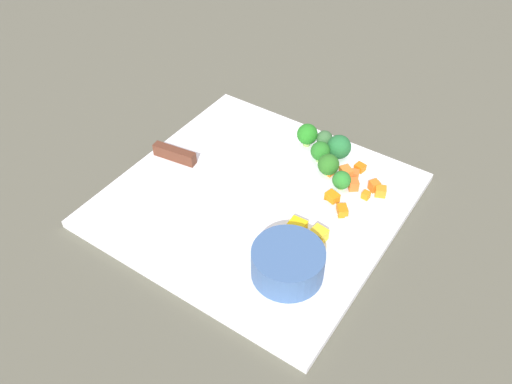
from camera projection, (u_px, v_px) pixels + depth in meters
ground_plane at (256, 203)px, 0.80m from camera, size 4.00×4.00×0.00m
cutting_board at (256, 200)px, 0.79m from camera, size 0.40×0.39×0.01m
prep_bowl at (288, 263)px, 0.67m from camera, size 0.09×0.09×0.04m
chef_knife at (219, 168)px, 0.83m from camera, size 0.36×0.07×0.02m
carrot_dice_0 at (346, 173)px, 0.82m from camera, size 0.02×0.02×0.02m
carrot_dice_1 at (342, 211)px, 0.76m from camera, size 0.02×0.02×0.01m
carrot_dice_2 at (353, 184)px, 0.80m from camera, size 0.02×0.02×0.02m
carrot_dice_3 at (360, 167)px, 0.83m from camera, size 0.02×0.02×0.01m
carrot_dice_4 at (366, 195)px, 0.78m from camera, size 0.01×0.01×0.01m
carrot_dice_5 at (355, 174)px, 0.82m from camera, size 0.02×0.02×0.01m
carrot_dice_6 at (332, 197)px, 0.78m from camera, size 0.02×0.02×0.01m
carrot_dice_7 at (374, 186)px, 0.80m from camera, size 0.02×0.02×0.02m
carrot_dice_8 at (381, 191)px, 0.79m from camera, size 0.02×0.02×0.01m
carrot_dice_9 at (329, 171)px, 0.82m from camera, size 0.01×0.01×0.01m
pepper_dice_0 at (302, 237)px, 0.72m from camera, size 0.02×0.02×0.01m
pepper_dice_1 at (319, 235)px, 0.72m from camera, size 0.02×0.02×0.02m
pepper_dice_2 at (317, 245)px, 0.71m from camera, size 0.02×0.02×0.01m
pepper_dice_3 at (292, 234)px, 0.72m from camera, size 0.02×0.02×0.02m
pepper_dice_4 at (297, 227)px, 0.73m from camera, size 0.02×0.03×0.02m
broccoli_floret_0 at (328, 165)px, 0.81m from camera, size 0.03×0.03×0.04m
broccoli_floret_1 at (339, 147)px, 0.85m from camera, size 0.04×0.04×0.04m
broccoli_floret_2 at (305, 133)px, 0.87m from camera, size 0.03×0.03×0.04m
broccoli_floret_3 at (342, 180)px, 0.79m from camera, size 0.03×0.03×0.03m
broccoli_floret_4 at (320, 151)px, 0.84m from camera, size 0.03×0.03×0.04m
broccoli_floret_5 at (324, 139)px, 0.86m from camera, size 0.03×0.03×0.03m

